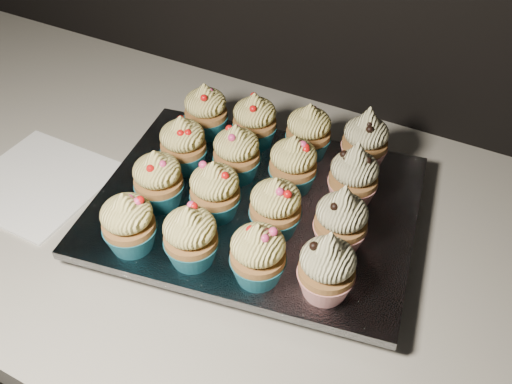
% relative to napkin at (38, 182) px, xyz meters
% --- Properties ---
extents(worktop, '(2.44, 0.64, 0.04)m').
position_rel_napkin_xyz_m(worktop, '(0.29, 0.08, -0.02)').
color(worktop, beige).
rests_on(worktop, cabinet).
extents(napkin, '(0.18, 0.18, 0.00)m').
position_rel_napkin_xyz_m(napkin, '(0.00, 0.00, 0.00)').
color(napkin, white).
rests_on(napkin, worktop).
extents(baking_tray, '(0.42, 0.35, 0.02)m').
position_rel_napkin_xyz_m(baking_tray, '(0.31, 0.08, 0.01)').
color(baking_tray, black).
rests_on(baking_tray, worktop).
extents(foil_lining, '(0.45, 0.38, 0.01)m').
position_rel_napkin_xyz_m(foil_lining, '(0.31, 0.08, 0.03)').
color(foil_lining, silver).
rests_on(foil_lining, baking_tray).
extents(cupcake_0, '(0.06, 0.06, 0.08)m').
position_rel_napkin_xyz_m(cupcake_0, '(0.22, -0.05, 0.07)').
color(cupcake_0, '#1B6B80').
rests_on(cupcake_0, foil_lining).
extents(cupcake_1, '(0.06, 0.06, 0.08)m').
position_rel_napkin_xyz_m(cupcake_1, '(0.29, -0.04, 0.07)').
color(cupcake_1, '#1B6B80').
rests_on(cupcake_1, foil_lining).
extents(cupcake_2, '(0.06, 0.06, 0.08)m').
position_rel_napkin_xyz_m(cupcake_2, '(0.37, -0.03, 0.07)').
color(cupcake_2, '#1B6B80').
rests_on(cupcake_2, foil_lining).
extents(cupcake_3, '(0.06, 0.06, 0.10)m').
position_rel_napkin_xyz_m(cupcake_3, '(0.44, -0.01, 0.07)').
color(cupcake_3, '#A61717').
rests_on(cupcake_3, foil_lining).
extents(cupcake_4, '(0.06, 0.06, 0.08)m').
position_rel_napkin_xyz_m(cupcake_4, '(0.20, 0.02, 0.07)').
color(cupcake_4, '#1B6B80').
rests_on(cupcake_4, foil_lining).
extents(cupcake_5, '(0.06, 0.06, 0.08)m').
position_rel_napkin_xyz_m(cupcake_5, '(0.28, 0.04, 0.07)').
color(cupcake_5, '#1B6B80').
rests_on(cupcake_5, foil_lining).
extents(cupcake_6, '(0.06, 0.06, 0.08)m').
position_rel_napkin_xyz_m(cupcake_6, '(0.35, 0.05, 0.07)').
color(cupcake_6, '#1B6B80').
rests_on(cupcake_6, foil_lining).
extents(cupcake_7, '(0.06, 0.06, 0.10)m').
position_rel_napkin_xyz_m(cupcake_7, '(0.43, 0.06, 0.07)').
color(cupcake_7, '#A61717').
rests_on(cupcake_7, foil_lining).
extents(cupcake_8, '(0.06, 0.06, 0.08)m').
position_rel_napkin_xyz_m(cupcake_8, '(0.19, 0.10, 0.07)').
color(cupcake_8, '#1B6B80').
rests_on(cupcake_8, foil_lining).
extents(cupcake_9, '(0.06, 0.06, 0.08)m').
position_rel_napkin_xyz_m(cupcake_9, '(0.26, 0.12, 0.07)').
color(cupcake_9, '#1B6B80').
rests_on(cupcake_9, foil_lining).
extents(cupcake_10, '(0.06, 0.06, 0.08)m').
position_rel_napkin_xyz_m(cupcake_10, '(0.34, 0.13, 0.07)').
color(cupcake_10, '#1B6B80').
rests_on(cupcake_10, foil_lining).
extents(cupcake_11, '(0.06, 0.06, 0.10)m').
position_rel_napkin_xyz_m(cupcake_11, '(0.42, 0.14, 0.07)').
color(cupcake_11, '#A61717').
rests_on(cupcake_11, foil_lining).
extents(cupcake_12, '(0.06, 0.06, 0.08)m').
position_rel_napkin_xyz_m(cupcake_12, '(0.18, 0.18, 0.07)').
color(cupcake_12, '#1B6B80').
rests_on(cupcake_12, foil_lining).
extents(cupcake_13, '(0.06, 0.06, 0.08)m').
position_rel_napkin_xyz_m(cupcake_13, '(0.25, 0.19, 0.07)').
color(cupcake_13, '#1B6B80').
rests_on(cupcake_13, foil_lining).
extents(cupcake_14, '(0.06, 0.06, 0.08)m').
position_rel_napkin_xyz_m(cupcake_14, '(0.33, 0.20, 0.07)').
color(cupcake_14, '#1B6B80').
rests_on(cupcake_14, foil_lining).
extents(cupcake_15, '(0.06, 0.06, 0.10)m').
position_rel_napkin_xyz_m(cupcake_15, '(0.40, 0.22, 0.07)').
color(cupcake_15, '#A61717').
rests_on(cupcake_15, foil_lining).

